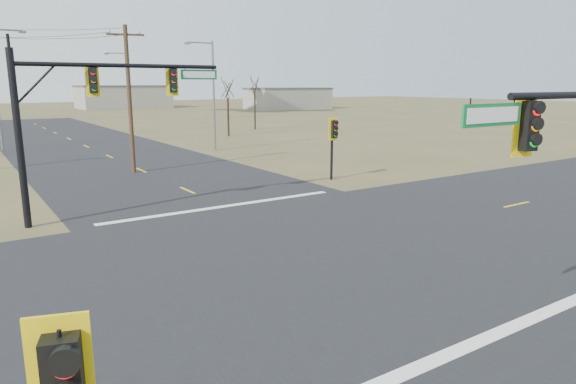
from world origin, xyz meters
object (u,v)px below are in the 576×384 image
object	(u,v)px
mast_arm_far	(93,99)
bare_tree_d	(255,84)
pedestal_signal_ne	(334,134)
bare_tree_c	(228,88)
streetlight_b	(126,88)
streetlight_a	(211,90)
utility_pole_near	(129,98)

from	to	relation	value
mast_arm_far	bare_tree_d	world-z (taller)	mast_arm_far
pedestal_signal_ne	bare_tree_c	distance (m)	28.14
mast_arm_far	streetlight_b	bearing A→B (deg)	89.62
streetlight_b	streetlight_a	bearing A→B (deg)	-92.68
mast_arm_far	utility_pole_near	xyz separation A→B (m)	(4.70, 10.69, -0.28)
streetlight_a	streetlight_b	world-z (taller)	streetlight_b
mast_arm_far	bare_tree_d	xyz separation A→B (m)	(27.61, 34.44, 0.57)
utility_pole_near	bare_tree_c	bearing A→B (deg)	47.94
pedestal_signal_ne	bare_tree_c	size ratio (longest dim) A/B	0.56
bare_tree_d	pedestal_signal_ne	bearing A→B (deg)	-112.33
utility_pole_near	bare_tree_d	xyz separation A→B (m)	(22.90, 23.75, 0.85)
streetlight_b	bare_tree_d	bearing A→B (deg)	-24.00
mast_arm_far	pedestal_signal_ne	bearing A→B (deg)	23.34
pedestal_signal_ne	streetlight_a	world-z (taller)	streetlight_a
bare_tree_d	streetlight_b	bearing A→B (deg)	161.73
bare_tree_c	streetlight_b	bearing A→B (deg)	126.18
pedestal_signal_ne	bare_tree_d	bearing A→B (deg)	76.51
pedestal_signal_ne	bare_tree_c	bearing A→B (deg)	84.81
pedestal_signal_ne	bare_tree_d	world-z (taller)	bare_tree_d
streetlight_a	pedestal_signal_ne	bearing A→B (deg)	-67.91
streetlight_a	utility_pole_near	bearing A→B (deg)	-118.57
streetlight_a	bare_tree_d	size ratio (longest dim) A/B	1.31
pedestal_signal_ne	streetlight_b	xyz separation A→B (m)	(-1.06, 37.94, 2.45)
utility_pole_near	streetlight_b	size ratio (longest dim) A/B	1.00
bare_tree_c	streetlight_a	bearing A→B (deg)	-123.38
mast_arm_far	streetlight_b	size ratio (longest dim) A/B	0.94
mast_arm_far	streetlight_b	world-z (taller)	streetlight_b
pedestal_signal_ne	streetlight_b	bearing A→B (deg)	100.44
utility_pole_near	streetlight_b	xyz separation A→B (m)	(8.25, 28.59, 0.40)
pedestal_signal_ne	utility_pole_near	bearing A→B (deg)	143.71
mast_arm_far	utility_pole_near	bearing A→B (deg)	84.12
pedestal_signal_ne	bare_tree_d	distance (m)	35.90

